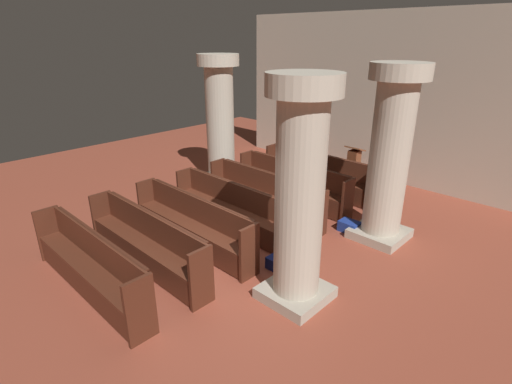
# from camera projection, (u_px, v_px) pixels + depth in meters

# --- Properties ---
(ground_plane) EXTENTS (19.20, 19.20, 0.00)m
(ground_plane) POSITION_uv_depth(u_px,v_px,m) (228.00, 256.00, 7.35)
(ground_plane) COLOR #9E4733
(back_wall) EXTENTS (10.00, 0.16, 4.50)m
(back_wall) POSITION_uv_depth(u_px,v_px,m) (392.00, 100.00, 10.58)
(back_wall) COLOR beige
(back_wall) RESTS_ON ground
(pew_row_0) EXTENTS (3.20, 0.47, 0.98)m
(pew_row_0) POSITION_uv_depth(u_px,v_px,m) (317.00, 172.00, 10.27)
(pew_row_0) COLOR #562819
(pew_row_0) RESTS_ON ground
(pew_row_1) EXTENTS (3.20, 0.46, 0.98)m
(pew_row_1) POSITION_uv_depth(u_px,v_px,m) (293.00, 182.00, 9.59)
(pew_row_1) COLOR #562819
(pew_row_1) RESTS_ON ground
(pew_row_2) EXTENTS (3.20, 0.46, 0.98)m
(pew_row_2) POSITION_uv_depth(u_px,v_px,m) (264.00, 193.00, 8.90)
(pew_row_2) COLOR #562819
(pew_row_2) RESTS_ON ground
(pew_row_3) EXTENTS (3.20, 0.47, 0.98)m
(pew_row_3) POSITION_uv_depth(u_px,v_px,m) (232.00, 206.00, 8.22)
(pew_row_3) COLOR #562819
(pew_row_3) RESTS_ON ground
(pew_row_4) EXTENTS (3.20, 0.46, 0.98)m
(pew_row_4) POSITION_uv_depth(u_px,v_px,m) (193.00, 222.00, 7.54)
(pew_row_4) COLOR #562819
(pew_row_4) RESTS_ON ground
(pew_row_5) EXTENTS (3.20, 0.47, 0.98)m
(pew_row_5) POSITION_uv_depth(u_px,v_px,m) (146.00, 240.00, 6.85)
(pew_row_5) COLOR #562819
(pew_row_5) RESTS_ON ground
(pew_row_6) EXTENTS (3.20, 0.46, 0.98)m
(pew_row_6) POSITION_uv_depth(u_px,v_px,m) (89.00, 263.00, 6.17)
(pew_row_6) COLOR #562819
(pew_row_6) RESTS_ON ground
(pillar_aisle_side) EXTENTS (1.09, 1.09, 3.44)m
(pillar_aisle_side) POSITION_uv_depth(u_px,v_px,m) (390.00, 153.00, 7.40)
(pillar_aisle_side) COLOR #B6AD9A
(pillar_aisle_side) RESTS_ON ground
(pillar_far_side) EXTENTS (1.09, 1.09, 3.44)m
(pillar_far_side) POSITION_uv_depth(u_px,v_px,m) (220.00, 118.00, 10.54)
(pillar_far_side) COLOR #B6AD9A
(pillar_far_side) RESTS_ON ground
(pillar_aisle_rear) EXTENTS (1.03, 1.03, 3.44)m
(pillar_aisle_rear) POSITION_uv_depth(u_px,v_px,m) (300.00, 193.00, 5.55)
(pillar_aisle_rear) COLOR #B6AD9A
(pillar_aisle_rear) RESTS_ON ground
(lectern) EXTENTS (0.48, 0.45, 1.08)m
(lectern) POSITION_uv_depth(u_px,v_px,m) (353.00, 168.00, 10.82)
(lectern) COLOR brown
(lectern) RESTS_ON ground
(hymn_book) EXTENTS (0.15, 0.21, 0.02)m
(hymn_book) POSITION_uv_depth(u_px,v_px,m) (304.00, 164.00, 9.41)
(hymn_book) COLOR navy
(hymn_book) RESTS_ON pew_row_1
(kneeler_box_navy) EXTENTS (0.37, 0.28, 0.22)m
(kneeler_box_navy) POSITION_uv_depth(u_px,v_px,m) (278.00, 264.00, 6.92)
(kneeler_box_navy) COLOR navy
(kneeler_box_navy) RESTS_ON ground
(kneeler_box_blue) EXTENTS (0.42, 0.30, 0.23)m
(kneeler_box_blue) POSITION_uv_depth(u_px,v_px,m) (349.00, 226.00, 8.26)
(kneeler_box_blue) COLOR navy
(kneeler_box_blue) RESTS_ON ground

